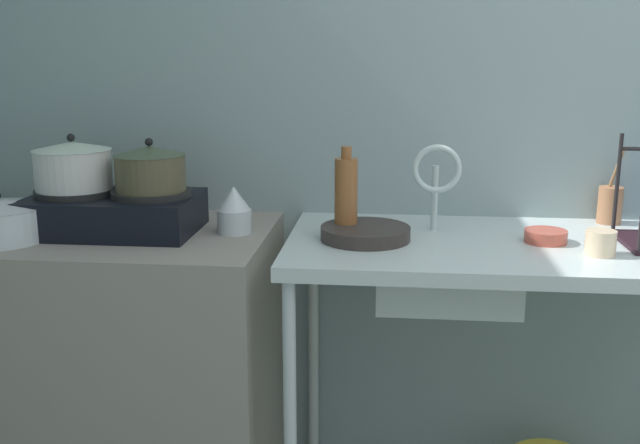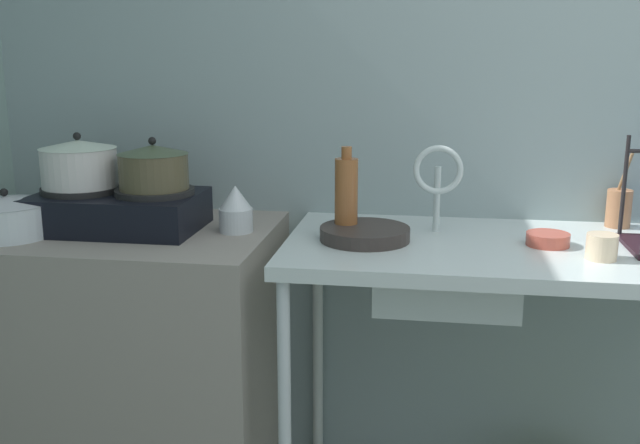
# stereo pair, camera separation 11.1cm
# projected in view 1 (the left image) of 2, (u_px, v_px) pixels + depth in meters

# --- Properties ---
(counter_concrete) EXTENTS (0.93, 0.66, 0.90)m
(counter_concrete) POSITION_uv_depth(u_px,v_px,m) (126.00, 368.00, 2.32)
(counter_concrete) COLOR gray
(counter_concrete) RESTS_ON ground
(counter_sink) EXTENTS (1.31, 0.66, 0.90)m
(counter_sink) POSITION_uv_depth(u_px,v_px,m) (511.00, 266.00, 2.11)
(counter_sink) COLOR silver
(counter_sink) RESTS_ON ground
(stove) EXTENTS (0.50, 0.32, 0.13)m
(stove) POSITION_uv_depth(u_px,v_px,m) (114.00, 211.00, 2.20)
(stove) COLOR black
(stove) RESTS_ON counter_concrete
(pot_on_left_burner) EXTENTS (0.23, 0.23, 0.17)m
(pot_on_left_burner) POSITION_uv_depth(u_px,v_px,m) (73.00, 165.00, 2.18)
(pot_on_left_burner) COLOR silver
(pot_on_left_burner) RESTS_ON stove
(pot_on_right_burner) EXTENTS (0.21, 0.21, 0.16)m
(pot_on_right_burner) POSITION_uv_depth(u_px,v_px,m) (150.00, 168.00, 2.15)
(pot_on_right_burner) COLOR #4D4630
(pot_on_right_burner) RESTS_ON stove
(percolator) EXTENTS (0.10, 0.10, 0.14)m
(percolator) POSITION_uv_depth(u_px,v_px,m) (234.00, 210.00, 2.18)
(percolator) COLOR silver
(percolator) RESTS_ON counter_concrete
(sink_basin) EXTENTS (0.40, 0.28, 0.17)m
(sink_basin) POSITION_uv_depth(u_px,v_px,m) (447.00, 274.00, 2.09)
(sink_basin) COLOR silver
(sink_basin) RESTS_ON counter_sink
(faucet) EXTENTS (0.15, 0.08, 0.27)m
(faucet) POSITION_uv_depth(u_px,v_px,m) (436.00, 174.00, 2.14)
(faucet) COLOR silver
(faucet) RESTS_ON counter_sink
(frying_pan) EXTENTS (0.26, 0.26, 0.04)m
(frying_pan) POSITION_uv_depth(u_px,v_px,m) (365.00, 233.00, 2.11)
(frying_pan) COLOR #332C28
(frying_pan) RESTS_ON counter_sink
(cup_by_rack) EXTENTS (0.08, 0.08, 0.07)m
(cup_by_rack) POSITION_uv_depth(u_px,v_px,m) (600.00, 243.00, 1.95)
(cup_by_rack) COLOR beige
(cup_by_rack) RESTS_ON counter_sink
(small_bowl_on_drainboard) EXTENTS (0.12, 0.12, 0.04)m
(small_bowl_on_drainboard) POSITION_uv_depth(u_px,v_px,m) (546.00, 236.00, 2.08)
(small_bowl_on_drainboard) COLOR #B84E3E
(small_bowl_on_drainboard) RESTS_ON counter_sink
(bottle_by_sink) EXTENTS (0.07, 0.07, 0.27)m
(bottle_by_sink) POSITION_uv_depth(u_px,v_px,m) (346.00, 196.00, 2.13)
(bottle_by_sink) COLOR brown
(bottle_by_sink) RESTS_ON counter_sink
(utensil_jar) EXTENTS (0.08, 0.08, 0.24)m
(utensil_jar) POSITION_uv_depth(u_px,v_px,m) (610.00, 204.00, 2.31)
(utensil_jar) COLOR #A56D48
(utensil_jar) RESTS_ON counter_sink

